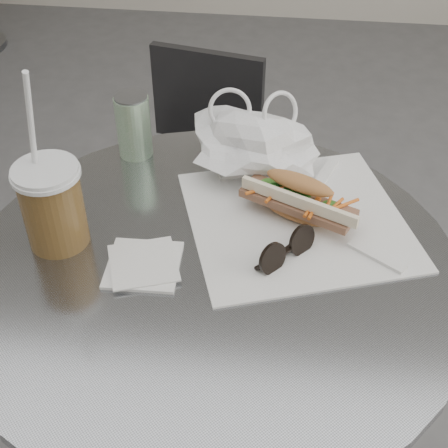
# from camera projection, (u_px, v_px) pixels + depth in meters

# --- Properties ---
(cafe_table) EXTENTS (0.76, 0.76, 0.74)m
(cafe_table) POSITION_uv_depth(u_px,v_px,m) (215.00, 372.00, 1.13)
(cafe_table) COLOR slate
(cafe_table) RESTS_ON ground
(chair_far) EXTENTS (0.38, 0.41, 0.72)m
(chair_far) POSITION_uv_depth(u_px,v_px,m) (191.00, 209.00, 1.71)
(chair_far) COLOR #29292B
(chair_far) RESTS_ON ground
(sandwich_paper) EXTENTS (0.43, 0.42, 0.00)m
(sandwich_paper) POSITION_uv_depth(u_px,v_px,m) (296.00, 220.00, 1.02)
(sandwich_paper) COLOR white
(sandwich_paper) RESTS_ON cafe_table
(banh_mi) EXTENTS (0.25, 0.18, 0.08)m
(banh_mi) POSITION_uv_depth(u_px,v_px,m) (298.00, 199.00, 1.00)
(banh_mi) COLOR #A6773E
(banh_mi) RESTS_ON sandwich_paper
(iced_coffee) EXTENTS (0.10, 0.10, 0.30)m
(iced_coffee) POSITION_uv_depth(u_px,v_px,m) (52.00, 204.00, 0.94)
(iced_coffee) COLOR brown
(iced_coffee) RESTS_ON cafe_table
(sunglasses) EXTENTS (0.09, 0.10, 0.05)m
(sunglasses) POSITION_uv_depth(u_px,v_px,m) (286.00, 251.00, 0.94)
(sunglasses) COLOR black
(sunglasses) RESTS_ON cafe_table
(plastic_bag) EXTENTS (0.26, 0.24, 0.11)m
(plastic_bag) POSITION_uv_depth(u_px,v_px,m) (253.00, 145.00, 1.10)
(plastic_bag) COLOR white
(plastic_bag) RESTS_ON cafe_table
(napkin_stack) EXTENTS (0.13, 0.13, 0.01)m
(napkin_stack) POSITION_uv_depth(u_px,v_px,m) (143.00, 264.00, 0.94)
(napkin_stack) COLOR white
(napkin_stack) RESTS_ON cafe_table
(drink_can) EXTENTS (0.06, 0.06, 0.12)m
(drink_can) POSITION_uv_depth(u_px,v_px,m) (134.00, 125.00, 1.14)
(drink_can) COLOR #60A25E
(drink_can) RESTS_ON cafe_table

